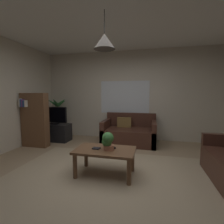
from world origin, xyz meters
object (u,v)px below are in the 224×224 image
book_on_table_0 (96,148)px  bookshelf_corner (35,120)px  coffee_table (105,154)px  tv_stand (55,132)px  couch_under_window (129,134)px  potted_palm_corner (58,120)px  pendant_lamp (104,41)px  remote_on_table_0 (112,147)px  tv (54,115)px  potted_plant_on_table (108,141)px

book_on_table_0 → bookshelf_corner: (-2.06, 1.10, 0.25)m
coffee_table → tv_stand: tv_stand is taller
couch_under_window → coffee_table: bearing=-94.7°
potted_palm_corner → pendant_lamp: 3.51m
book_on_table_0 → potted_palm_corner: potted_palm_corner is taller
remote_on_table_0 → tv: size_ratio=0.20×
coffee_table → potted_plant_on_table: (0.06, -0.03, 0.23)m
tv_stand → pendant_lamp: (2.02, -1.69, 1.94)m
tv → bookshelf_corner: bearing=-107.5°
potted_palm_corner → couch_under_window: bearing=-5.9°
coffee_table → tv_stand: 2.63m
potted_plant_on_table → tv_stand: 2.71m
book_on_table_0 → potted_palm_corner: bearing=133.1°
coffee_table → book_on_table_0: (-0.15, -0.02, 0.09)m
book_on_table_0 → tv_stand: tv_stand is taller
pendant_lamp → tv_stand: bearing=140.1°
couch_under_window → bookshelf_corner: bookshelf_corner is taller
couch_under_window → tv: 2.24m
potted_plant_on_table → remote_on_table_0: bearing=72.5°
tv_stand → couch_under_window: bearing=6.3°
potted_palm_corner → coffee_table: bearing=-44.6°
couch_under_window → remote_on_table_0: bearing=-91.9°
book_on_table_0 → tv: (-1.87, 1.69, 0.30)m
remote_on_table_0 → potted_palm_corner: bearing=93.3°
coffee_table → remote_on_table_0: 0.17m
couch_under_window → pendant_lamp: size_ratio=2.42×
tv → bookshelf_corner: bookshelf_corner is taller
couch_under_window → coffee_table: (-0.16, -1.93, 0.10)m
coffee_table → potted_palm_corner: (-2.20, 2.17, 0.16)m
remote_on_table_0 → pendant_lamp: size_ratio=0.27×
tv → potted_palm_corner: (-0.18, 0.50, -0.23)m
couch_under_window → potted_plant_on_table: couch_under_window is taller
remote_on_table_0 → bookshelf_corner: (-2.30, 0.98, 0.25)m
potted_plant_on_table → couch_under_window: bearing=87.0°
potted_plant_on_table → pendant_lamp: (-0.06, 0.03, 1.59)m
couch_under_window → coffee_table: couch_under_window is taller
couch_under_window → tv: size_ratio=1.79×
coffee_table → potted_plant_on_table: 0.24m
bookshelf_corner → coffee_table: bearing=-26.2°
book_on_table_0 → potted_palm_corner: 3.01m
potted_plant_on_table → pendant_lamp: bearing=153.9°
tv_stand → remote_on_table_0: bearing=-36.8°
book_on_table_0 → couch_under_window: bearing=81.1°
potted_plant_on_table → potted_palm_corner: bearing=135.7°
book_on_table_0 → potted_plant_on_table: bearing=-1.5°
potted_plant_on_table → potted_palm_corner: size_ratio=0.24×
coffee_table → pendant_lamp: 1.82m
pendant_lamp → coffee_table: bearing=0.0°
book_on_table_0 → bookshelf_corner: bearing=151.8°
potted_palm_corner → tv_stand: bearing=-69.4°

